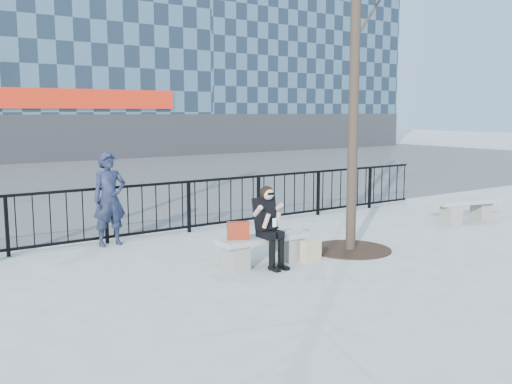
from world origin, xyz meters
TOP-DOWN VIEW (x-y plane):
  - ground at (0.00, 0.00)m, footprint 120.00×120.00m
  - street_surface at (0.00, 15.00)m, footprint 60.00×23.00m
  - railing at (0.00, 3.00)m, footprint 14.00×0.06m
  - building_right at (20.00, 27.00)m, footprint 16.20×10.20m
  - tree_grate at (1.90, -0.10)m, footprint 1.50×1.50m
  - bench_main at (0.00, 0.00)m, footprint 1.65×0.46m
  - bench_second at (6.13, 0.41)m, footprint 1.72×0.48m
  - seated_woman at (0.00, -0.16)m, footprint 0.50×0.64m
  - handbag at (-0.49, 0.02)m, footprint 0.38×0.29m
  - shopping_bag at (0.77, -0.31)m, footprint 0.41×0.19m
  - standing_man at (-1.60, 2.80)m, footprint 0.66×0.45m

SIDE VIEW (x-z plane):
  - ground at x=0.00m, z-range 0.00..0.00m
  - street_surface at x=0.00m, z-range 0.00..0.01m
  - tree_grate at x=1.90m, z-range 0.00..0.02m
  - shopping_bag at x=0.77m, z-range 0.00..0.37m
  - bench_main at x=0.00m, z-range 0.06..0.55m
  - bench_second at x=6.13m, z-range 0.06..0.57m
  - railing at x=0.00m, z-range 0.00..1.11m
  - handbag at x=-0.49m, z-range 0.49..0.78m
  - seated_woman at x=0.00m, z-range 0.00..1.34m
  - standing_man at x=-1.60m, z-range 0.00..1.79m
  - building_right at x=20.00m, z-range 0.00..20.60m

